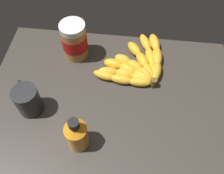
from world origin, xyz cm
name	(u,v)px	position (x,y,z in cm)	size (l,w,h in cm)	color
ground_plane	(109,105)	(0.00, 0.00, -2.27)	(76.44, 57.32, 4.54)	#38332D
banana_bunch	(138,66)	(-7.97, -13.90, 1.64)	(22.79, 23.33, 3.54)	gold
peanut_butter_jar	(75,41)	(13.50, -17.99, 6.56)	(8.41, 8.41, 13.36)	#B27238
honey_bottle	(77,134)	(6.62, 13.91, 5.58)	(6.03, 6.03, 12.72)	orange
coffee_mug	(28,100)	(22.89, 4.76, 4.60)	(8.38, 9.85, 9.16)	#262628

